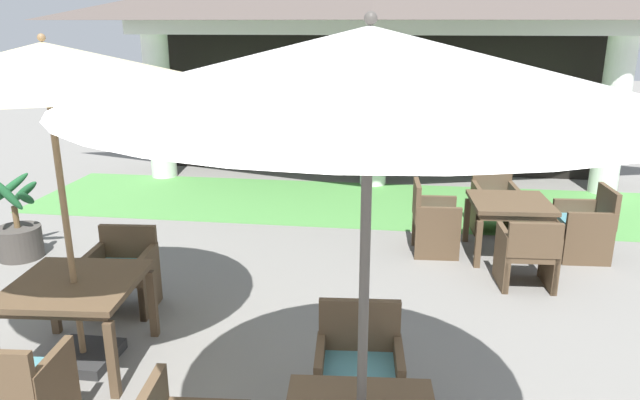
# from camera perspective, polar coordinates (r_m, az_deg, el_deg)

# --- Properties ---
(background_pavilion) EXTENTS (9.13, 2.78, 3.95)m
(background_pavilion) POSITION_cam_1_polar(r_m,az_deg,el_deg) (10.47, 5.61, 18.07)
(background_pavilion) COLOR white
(background_pavilion) RESTS_ON ground
(lawn_strip) EXTENTS (10.93, 2.48, 0.01)m
(lawn_strip) POSITION_cam_1_polar(r_m,az_deg,el_deg) (9.56, 4.73, -0.33)
(lawn_strip) COLOR #519347
(lawn_strip) RESTS_ON ground
(patio_umbrella_near_foreground) EXTENTS (2.76, 2.76, 2.88)m
(patio_umbrella_near_foreground) POSITION_cam_1_polar(r_m,az_deg,el_deg) (2.74, 4.81, 12.40)
(patio_umbrella_near_foreground) COLOR #2D2D2D
(patio_umbrella_near_foreground) RESTS_ON ground
(patio_chair_near_foreground_north) EXTENTS (0.66, 0.55, 0.89)m
(patio_chair_near_foreground_north) POSITION_cam_1_polar(r_m,az_deg,el_deg) (4.44, 3.80, -16.31)
(patio_chair_near_foreground_north) COLOR brown
(patio_chair_near_foreground_north) RESTS_ON ground
(patio_table_mid_left) EXTENTS (1.10, 1.10, 0.76)m
(patio_table_mid_left) POSITION_cam_1_polar(r_m,az_deg,el_deg) (5.39, -22.65, -8.23)
(patio_table_mid_left) COLOR brown
(patio_table_mid_left) RESTS_ON ground
(patio_umbrella_mid_left) EXTENTS (2.57, 2.57, 2.75)m
(patio_umbrella_mid_left) POSITION_cam_1_polar(r_m,az_deg,el_deg) (4.94, -25.09, 11.44)
(patio_umbrella_mid_left) COLOR #2D2D2D
(patio_umbrella_mid_left) RESTS_ON ground
(patio_chair_mid_left_north) EXTENTS (0.65, 0.57, 0.83)m
(patio_chair_mid_left_north) POSITION_cam_1_polar(r_m,az_deg,el_deg) (6.33, -18.51, -6.63)
(patio_chair_mid_left_north) COLOR brown
(patio_chair_mid_left_north) RESTS_ON ground
(patio_chair_mid_left_south) EXTENTS (0.66, 0.60, 0.85)m
(patio_chair_mid_left_south) POSITION_cam_1_polar(r_m,az_deg,el_deg) (4.73, -27.65, -16.04)
(patio_chair_mid_left_south) COLOR brown
(patio_chair_mid_left_south) RESTS_ON ground
(patio_table_mid_right) EXTENTS (1.00, 1.00, 0.72)m
(patio_table_mid_right) POSITION_cam_1_polar(r_m,az_deg,el_deg) (7.65, 17.94, -0.74)
(patio_table_mid_right) COLOR brown
(patio_table_mid_right) RESTS_ON ground
(patio_chair_mid_right_east) EXTENTS (0.62, 0.65, 0.90)m
(patio_chair_mid_right_east) POSITION_cam_1_polar(r_m,az_deg,el_deg) (7.98, 24.36, -2.26)
(patio_chair_mid_right_east) COLOR brown
(patio_chair_mid_right_east) RESTS_ON ground
(patio_chair_mid_right_west) EXTENTS (0.59, 0.58, 0.93)m
(patio_chair_mid_right_west) POSITION_cam_1_polar(r_m,az_deg,el_deg) (7.55, 10.90, -2.00)
(patio_chair_mid_right_west) COLOR brown
(patio_chair_mid_right_west) RESTS_ON ground
(patio_chair_mid_right_north) EXTENTS (0.60, 0.59, 0.82)m
(patio_chair_mid_right_north) POSITION_cam_1_polar(r_m,az_deg,el_deg) (8.58, 16.46, -0.26)
(patio_chair_mid_right_north) COLOR brown
(patio_chair_mid_right_north) RESTS_ON ground
(patio_chair_mid_right_south) EXTENTS (0.61, 0.59, 0.82)m
(patio_chair_mid_right_south) POSITION_cam_1_polar(r_m,az_deg,el_deg) (6.87, 19.47, -4.87)
(patio_chair_mid_right_south) COLOR brown
(patio_chair_mid_right_south) RESTS_ON ground
(potted_palm_left_edge) EXTENTS (0.66, 0.73, 1.13)m
(potted_palm_left_edge) POSITION_cam_1_polar(r_m,az_deg,el_deg) (8.21, -27.24, -2.88)
(potted_palm_left_edge) COLOR #47423D
(potted_palm_left_edge) RESTS_ON ground
(terracotta_urn) EXTENTS (0.26, 0.26, 0.46)m
(terracotta_urn) POSITION_cam_1_polar(r_m,az_deg,el_deg) (7.89, 10.03, -2.86)
(terracotta_urn) COLOR #9E5633
(terracotta_urn) RESTS_ON ground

